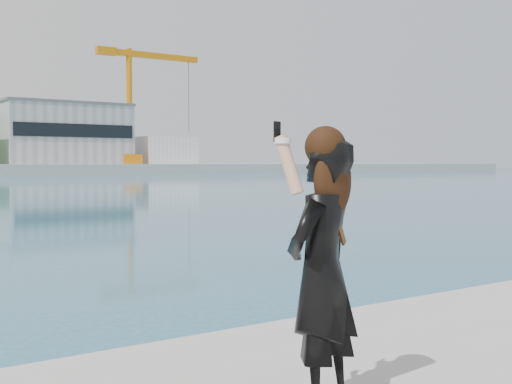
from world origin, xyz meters
The scene contains 4 objects.
warehouse_grey_right centered at (40.00, 127.98, 8.26)m, with size 25.50×15.35×12.50m.
ancillary_shed centered at (62.00, 126.00, 5.00)m, with size 12.00×10.00×6.00m, color silver.
dock_crane centered at (53.20, 122.00, 15.07)m, with size 23.00×4.00×24.00m.
woman centered at (0.41, -0.83, 1.66)m, with size 0.69×0.58×1.71m.
Camera 1 is at (-2.07, -3.76, 2.27)m, focal length 45.00 mm.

